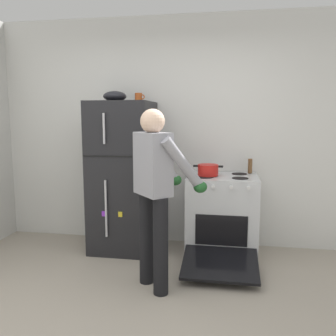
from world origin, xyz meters
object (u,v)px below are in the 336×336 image
object	(u,v)px
stove_range	(222,216)
mixing_bowl	(115,96)
refrigerator	(123,177)
person_cook	(156,184)
coffee_mug	(139,97)
red_pot	(208,170)
pepper_mill	(250,166)

from	to	relation	value
stove_range	mixing_bowl	distance (m)	1.79
refrigerator	stove_range	xyz separation A→B (m)	(1.13, -0.02, -0.41)
person_cook	coffee_mug	size ratio (longest dim) A/B	14.28
person_cook	red_pot	bearing A→B (deg)	64.71
refrigerator	red_pot	distance (m)	0.98
stove_range	coffee_mug	xyz separation A→B (m)	(-0.95, 0.07, 1.31)
mixing_bowl	coffee_mug	bearing A→B (deg)	10.78
red_pot	coffee_mug	size ratio (longest dim) A/B	2.88
red_pot	mixing_bowl	xyz separation A→B (m)	(-1.05, 0.05, 0.80)
stove_range	coffee_mug	distance (m)	1.62
mixing_bowl	pepper_mill	bearing A→B (deg)	7.52
person_cook	red_pot	size ratio (longest dim) A/B	4.96
refrigerator	pepper_mill	bearing A→B (deg)	7.95
red_pot	pepper_mill	size ratio (longest dim) A/B	1.97
refrigerator	coffee_mug	bearing A→B (deg)	15.40
stove_range	pepper_mill	bearing A→B (deg)	35.96
coffee_mug	pepper_mill	bearing A→B (deg)	6.83
refrigerator	stove_range	distance (m)	1.21
coffee_mug	pepper_mill	size ratio (longest dim) A/B	0.68
refrigerator	coffee_mug	xyz separation A→B (m)	(0.18, 0.05, 0.90)
refrigerator	mixing_bowl	size ratio (longest dim) A/B	6.59
red_pot	mixing_bowl	world-z (taller)	mixing_bowl
refrigerator	mixing_bowl	xyz separation A→B (m)	(-0.08, 0.00, 0.91)
mixing_bowl	refrigerator	bearing A→B (deg)	-0.21
coffee_mug	pepper_mill	xyz separation A→B (m)	(1.25, 0.15, -0.77)
mixing_bowl	stove_range	bearing A→B (deg)	-0.83
pepper_mill	mixing_bowl	distance (m)	1.71
coffee_mug	mixing_bowl	bearing A→B (deg)	-169.22
pepper_mill	mixing_bowl	world-z (taller)	mixing_bowl
person_cook	mixing_bowl	bearing A→B (deg)	126.17
pepper_mill	mixing_bowl	xyz separation A→B (m)	(-1.51, -0.20, 0.78)
refrigerator	mixing_bowl	distance (m)	0.91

